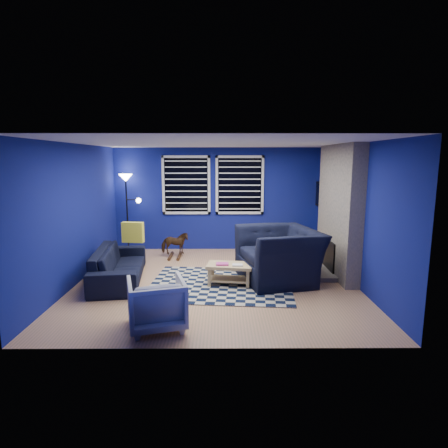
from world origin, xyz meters
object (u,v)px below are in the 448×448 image
at_px(armchair_bent, 157,303).
at_px(rocking_horse, 175,243).
at_px(floor_lamp, 127,189).
at_px(tv, 322,195).
at_px(cabinet, 294,241).
at_px(coffee_table, 230,270).
at_px(sofa, 119,264).
at_px(armchair_big, 279,255).

height_order(armchair_bent, rocking_horse, armchair_bent).
distance_m(armchair_bent, floor_lamp, 4.53).
bearing_deg(tv, cabinet, 156.06).
distance_m(rocking_horse, floor_lamp, 1.77).
bearing_deg(floor_lamp, coffee_table, -45.60).
bearing_deg(coffee_table, armchair_bent, -120.34).
distance_m(tv, rocking_horse, 3.58).
distance_m(sofa, armchair_bent, 2.24).
height_order(sofa, rocking_horse, sofa).
relative_size(tv, coffee_table, 1.17).
bearing_deg(floor_lamp, tv, -2.80).
xyz_separation_m(tv, sofa, (-4.23, -1.94, -1.10)).
bearing_deg(floor_lamp, cabinet, 0.37).
height_order(armchair_big, cabinet, armchair_big).
bearing_deg(armchair_bent, tv, -145.15).
height_order(sofa, armchair_big, armchair_big).
relative_size(coffee_table, floor_lamp, 0.46).
bearing_deg(rocking_horse, floor_lamp, 60.37).
xyz_separation_m(sofa, rocking_horse, (0.83, 1.62, 0.03)).
bearing_deg(cabinet, coffee_table, -138.91).
bearing_deg(sofa, tv, -72.76).
relative_size(armchair_big, rocking_horse, 2.41).
height_order(coffee_table, cabinet, cabinet).
distance_m(tv, floor_lamp, 4.58).
relative_size(armchair_big, armchair_bent, 1.99).
bearing_deg(coffee_table, floor_lamp, 134.40).
distance_m(tv, armchair_big, 2.51).
xyz_separation_m(tv, cabinet, (-0.56, 0.25, -1.14)).
xyz_separation_m(armchair_bent, cabinet, (2.63, 4.18, -0.08)).
relative_size(sofa, cabinet, 3.06).
relative_size(coffee_table, cabinet, 1.26).
bearing_deg(armchair_big, sofa, -104.09).
xyz_separation_m(sofa, floor_lamp, (-0.34, 2.17, 1.23)).
relative_size(armchair_big, floor_lamp, 0.79).
bearing_deg(armchair_bent, cabinet, -138.24).
height_order(armchair_big, coffee_table, armchair_big).
height_order(tv, rocking_horse, tv).
distance_m(sofa, cabinet, 4.27).
distance_m(tv, sofa, 4.78).
relative_size(sofa, armchair_bent, 2.78).
bearing_deg(sofa, rocking_horse, -34.37).
bearing_deg(rocking_horse, tv, -89.30).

